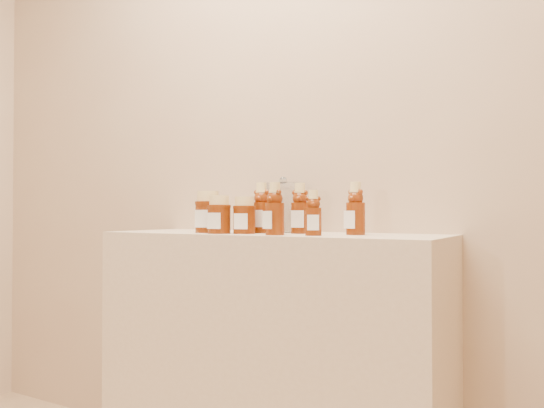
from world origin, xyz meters
The scene contains 11 objects.
wall_back centered at (0.00, 1.75, 1.35)m, with size 3.50×0.02×2.70m, color tan.
display_table centered at (0.00, 1.55, 0.45)m, with size 1.20×0.40×0.90m, color #C6AF91.
bear_bottle_back_left centered at (-0.03, 1.54, 1.00)m, with size 0.07×0.07×0.20m, color #571C06, non-canonical shape.
bear_bottle_back_mid centered at (0.11, 1.57, 1.00)m, with size 0.07×0.07×0.19m, color #571C06, non-canonical shape.
bear_bottle_back_right centered at (0.31, 1.57, 1.00)m, with size 0.07×0.07×0.19m, color #571C06, non-canonical shape.
bear_bottle_front_left centered at (0.09, 1.42, 0.99)m, with size 0.06×0.06×0.19m, color #571C06, non-canonical shape.
bear_bottle_front_right centered at (0.22, 1.45, 0.98)m, with size 0.05×0.05×0.16m, color #571C06, non-canonical shape.
honey_jar_left centered at (-0.21, 1.48, 0.97)m, with size 0.09×0.09×0.15m, color #571C06, non-canonical shape.
honey_jar_back centered at (-0.05, 1.46, 0.96)m, with size 0.08×0.08×0.12m, color #571C06, non-canonical shape.
honey_jar_front centered at (-0.13, 1.43, 0.96)m, with size 0.08×0.08×0.13m, color #571C06, non-canonical shape.
glass_canister centered at (0.00, 1.65, 1.00)m, with size 0.13×0.13×0.19m, color white, non-canonical shape.
Camera 1 is at (0.93, -0.02, 0.97)m, focal length 35.00 mm.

